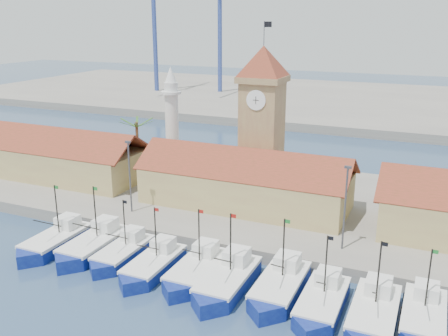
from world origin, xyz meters
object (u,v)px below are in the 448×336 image
at_px(boat_5, 227,282).
at_px(minaret, 172,121).
at_px(clock_tower, 262,116).
at_px(boat_0, 54,242).

height_order(boat_5, minaret, minaret).
bearing_deg(minaret, boat_5, -52.23).
relative_size(clock_tower, minaret, 1.39).
xyz_separation_m(boat_0, minaret, (0.80, 25.68, 8.95)).
bearing_deg(boat_0, clock_tower, 56.28).
bearing_deg(clock_tower, minaret, 172.39).
distance_m(clock_tower, minaret, 15.30).
distance_m(boat_5, clock_tower, 27.02).
distance_m(boat_0, clock_tower, 30.58).
height_order(boat_0, clock_tower, clock_tower).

